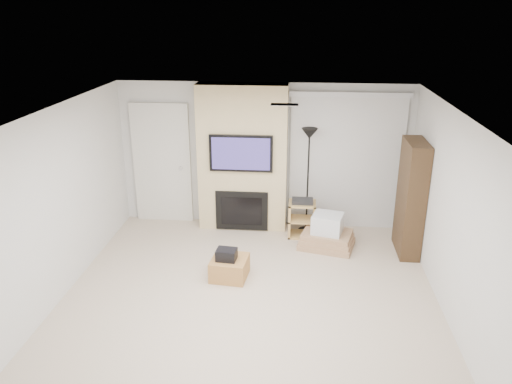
# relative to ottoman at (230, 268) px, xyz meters

# --- Properties ---
(floor) EXTENTS (5.00, 5.50, 0.00)m
(floor) POSITION_rel_ottoman_xyz_m (0.34, -0.73, -0.15)
(floor) COLOR beige
(floor) RESTS_ON ground
(ceiling) EXTENTS (5.00, 5.50, 0.00)m
(ceiling) POSITION_rel_ottoman_xyz_m (0.34, -0.73, 2.35)
(ceiling) COLOR white
(ceiling) RESTS_ON wall_back
(wall_back) EXTENTS (5.00, 0.00, 2.50)m
(wall_back) POSITION_rel_ottoman_xyz_m (0.34, 2.02, 1.10)
(wall_back) COLOR silver
(wall_back) RESTS_ON ground
(wall_front) EXTENTS (5.00, 0.00, 2.50)m
(wall_front) POSITION_rel_ottoman_xyz_m (0.34, -3.48, 1.10)
(wall_front) COLOR silver
(wall_front) RESTS_ON ground
(wall_left) EXTENTS (0.00, 5.50, 2.50)m
(wall_left) POSITION_rel_ottoman_xyz_m (-2.16, -0.73, 1.10)
(wall_left) COLOR silver
(wall_left) RESTS_ON ground
(wall_right) EXTENTS (0.00, 5.50, 2.50)m
(wall_right) POSITION_rel_ottoman_xyz_m (2.84, -0.73, 1.10)
(wall_right) COLOR silver
(wall_right) RESTS_ON ground
(hvac_vent) EXTENTS (0.35, 0.18, 0.01)m
(hvac_vent) POSITION_rel_ottoman_xyz_m (0.74, 0.07, 2.35)
(hvac_vent) COLOR silver
(hvac_vent) RESTS_ON ceiling
(ottoman) EXTENTS (0.55, 0.55, 0.30)m
(ottoman) POSITION_rel_ottoman_xyz_m (0.00, 0.00, 0.00)
(ottoman) COLOR #B17B40
(ottoman) RESTS_ON floor
(black_bag) EXTENTS (0.30, 0.25, 0.16)m
(black_bag) POSITION_rel_ottoman_xyz_m (-0.03, -0.04, 0.23)
(black_bag) COLOR black
(black_bag) RESTS_ON ottoman
(fireplace_wall) EXTENTS (1.50, 0.47, 2.50)m
(fireplace_wall) POSITION_rel_ottoman_xyz_m (-0.01, 1.80, 1.09)
(fireplace_wall) COLOR beige
(fireplace_wall) RESTS_ON floor
(entry_door) EXTENTS (1.02, 0.11, 2.14)m
(entry_door) POSITION_rel_ottoman_xyz_m (-1.46, 1.98, 0.90)
(entry_door) COLOR silver
(entry_door) RESTS_ON floor
(vertical_blinds) EXTENTS (1.98, 0.10, 2.37)m
(vertical_blinds) POSITION_rel_ottoman_xyz_m (1.74, 1.96, 1.12)
(vertical_blinds) COLOR silver
(vertical_blinds) RESTS_ON floor
(floor_lamp) EXTENTS (0.27, 0.27, 1.82)m
(floor_lamp) POSITION_rel_ottoman_xyz_m (1.10, 1.68, 1.28)
(floor_lamp) COLOR black
(floor_lamp) RESTS_ON floor
(av_stand) EXTENTS (0.45, 0.38, 0.66)m
(av_stand) POSITION_rel_ottoman_xyz_m (1.02, 1.49, 0.20)
(av_stand) COLOR tan
(av_stand) RESTS_ON floor
(box_stack) EXTENTS (0.97, 0.82, 0.56)m
(box_stack) POSITION_rel_ottoman_xyz_m (1.43, 1.11, 0.06)
(box_stack) COLOR tan
(box_stack) RESTS_ON floor
(bookshelf) EXTENTS (0.30, 0.80, 1.80)m
(bookshelf) POSITION_rel_ottoman_xyz_m (2.68, 1.08, 0.75)
(bookshelf) COLOR #352414
(bookshelf) RESTS_ON floor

